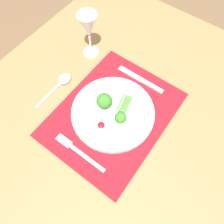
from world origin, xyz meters
The scene contains 8 objects.
ground_plane centered at (0.00, 0.00, 0.00)m, with size 8.00×8.00×0.00m, color brown.
dining_table centered at (0.00, 0.00, 0.65)m, with size 1.21×0.99×0.74m.
placemat centered at (0.00, 0.00, 0.75)m, with size 0.45×0.35×0.00m, color maroon.
dinner_plate centered at (-0.01, 0.00, 0.76)m, with size 0.28×0.28×0.08m.
fork centered at (-0.17, 0.01, 0.75)m, with size 0.02×0.19×0.01m.
knife centered at (0.17, -0.01, 0.75)m, with size 0.02×0.19×0.01m.
spoon centered at (-0.01, 0.23, 0.75)m, with size 0.18×0.04×0.02m.
wine_glass_near centered at (0.17, 0.23, 0.87)m, with size 0.07×0.07×0.18m.
Camera 1 is at (-0.27, -0.19, 1.42)m, focal length 35.00 mm.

